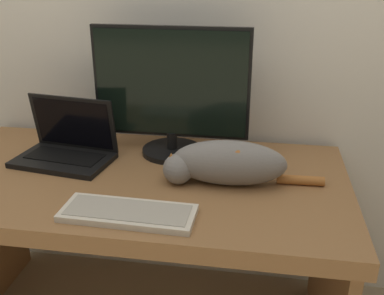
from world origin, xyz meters
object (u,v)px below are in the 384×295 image
monitor (171,93)px  cat (225,162)px  laptop (67,148)px  external_keyboard (128,213)px

monitor → cat: monitor is taller
monitor → laptop: size_ratio=1.56×
monitor → external_keyboard: size_ratio=1.46×
monitor → external_keyboard: 0.54m
external_keyboard → cat: (0.26, 0.26, 0.07)m
monitor → laptop: 0.45m
monitor → cat: (0.23, -0.23, -0.16)m
laptop → external_keyboard: 0.50m
external_keyboard → monitor: bearing=87.4°
external_keyboard → laptop: bearing=135.6°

